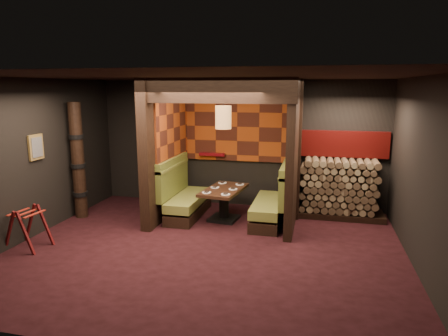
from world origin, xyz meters
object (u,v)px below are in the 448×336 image
totem_column (78,161)px  dining_table (224,200)px  pendant_lamp (223,117)px  firewood_stack (342,189)px  booth_bench_left (184,197)px  booth_bench_right (273,203)px  luggage_rack (28,226)px

totem_column → dining_table: bearing=9.2°
totem_column → pendant_lamp: bearing=8.2°
dining_table → firewood_stack: 2.48m
booth_bench_left → pendant_lamp: bearing=-7.6°
booth_bench_right → dining_table: (-1.00, -0.07, 0.03)m
booth_bench_left → luggage_rack: bearing=-131.9°
dining_table → firewood_stack: (2.35, 0.77, 0.18)m
booth_bench_right → totem_column: (-3.98, -0.55, 0.79)m
dining_table → pendant_lamp: size_ratio=1.39×
booth_bench_left → firewood_stack: 3.33m
booth_bench_left → luggage_rack: 3.01m
booth_bench_left → booth_bench_right: 1.89m
firewood_stack → booth_bench_left: bearing=-167.8°
totem_column → booth_bench_left: bearing=14.8°
booth_bench_right → pendant_lamp: size_ratio=1.66×
firewood_stack → booth_bench_right: bearing=-152.7°
luggage_rack → pendant_lamp: bearing=36.2°
booth_bench_left → totem_column: bearing=-165.2°
luggage_rack → firewood_stack: 6.03m
booth_bench_right → totem_column: 4.10m
luggage_rack → firewood_stack: bearing=29.2°
dining_table → totem_column: bearing=-170.8°
dining_table → luggage_rack: size_ratio=1.78×
booth_bench_left → booth_bench_right: bearing=0.0°
pendant_lamp → firewood_stack: bearing=19.2°
booth_bench_right → luggage_rack: 4.50m
booth_bench_left → firewood_stack: (3.25, 0.70, 0.21)m
pendant_lamp → totem_column: (-2.98, -0.43, -0.93)m
firewood_stack → totem_column: bearing=-166.8°
booth_bench_right → firewood_stack: firewood_stack is taller
pendant_lamp → totem_column: size_ratio=0.40×
booth_bench_left → luggage_rack: size_ratio=2.13×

